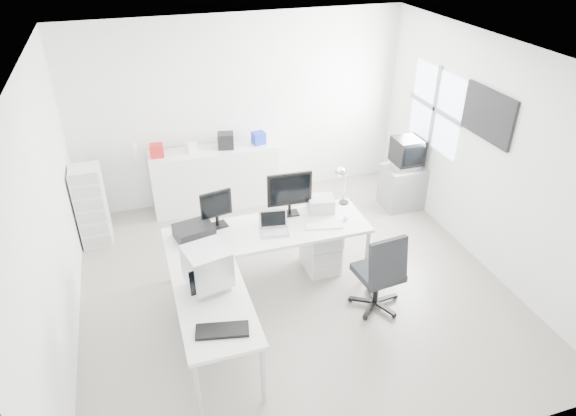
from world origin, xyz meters
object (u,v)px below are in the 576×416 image
object	(u,v)px
lcd_monitor_small	(216,209)
lcd_monitor_large	(290,194)
side_desk	(217,332)
sideboard	(215,178)
laptop	(274,226)
crt_tv	(407,153)
main_desk	(268,255)
crt_monitor	(208,269)
tv_cabinet	(403,186)
laser_printer	(321,204)
inkjet_printer	(194,232)
office_chair	(378,269)
drawer_pedestal	(320,248)
filing_cabinet	(91,206)

from	to	relation	value
lcd_monitor_small	lcd_monitor_large	distance (m)	0.90
side_desk	sideboard	world-z (taller)	sideboard
laptop	crt_tv	distance (m)	2.72
side_desk	lcd_monitor_large	world-z (taller)	lcd_monitor_large
main_desk	crt_monitor	world-z (taller)	crt_monitor
tv_cabinet	laptop	bearing A→B (deg)	-152.67
side_desk	laser_printer	distance (m)	2.13
inkjet_printer	side_desk	bearing A→B (deg)	-101.25
laser_printer	office_chair	bearing A→B (deg)	-63.86
inkjet_printer	lcd_monitor_small	distance (m)	0.37
inkjet_printer	laser_printer	world-z (taller)	laser_printer
lcd_monitor_small	main_desk	bearing A→B (deg)	-35.78
main_desk	crt_tv	world-z (taller)	crt_tv
laptop	sideboard	xyz separation A→B (m)	(-0.31, 2.13, -0.38)
inkjet_printer	tv_cabinet	world-z (taller)	inkjet_printer
drawer_pedestal	crt_monitor	bearing A→B (deg)	-149.86
side_desk	lcd_monitor_large	distance (m)	1.92
tv_cabinet	crt_monitor	bearing A→B (deg)	-148.92
inkjet_printer	lcd_monitor_small	world-z (taller)	lcd_monitor_small
main_desk	lcd_monitor_large	size ratio (longest dim) A/B	4.17
lcd_monitor_large	crt_monitor	size ratio (longest dim) A/B	1.25
crt_tv	inkjet_printer	bearing A→B (deg)	-162.44
main_desk	crt_monitor	bearing A→B (deg)	-135.00
lcd_monitor_large	sideboard	bearing A→B (deg)	111.92
crt_monitor	drawer_pedestal	bearing A→B (deg)	17.68
side_desk	laptop	xyz separation A→B (m)	(0.90, 1.00, 0.47)
inkjet_printer	sideboard	size ratio (longest dim) A/B	0.23
drawer_pedestal	inkjet_printer	distance (m)	1.64
inkjet_printer	office_chair	size ratio (longest dim) A/B	0.40
tv_cabinet	filing_cabinet	bearing A→B (deg)	174.53
lcd_monitor_small	crt_tv	size ratio (longest dim) A/B	0.95
lcd_monitor_small	laser_printer	world-z (taller)	lcd_monitor_small
lcd_monitor_small	laptop	xyz separation A→B (m)	(0.60, -0.35, -0.14)
sideboard	office_chair	bearing A→B (deg)	-65.53
laser_printer	office_chair	xyz separation A→B (m)	(0.30, -1.06, -0.31)
lcd_monitor_small	crt_tv	bearing A→B (deg)	5.27
crt_monitor	crt_tv	distance (m)	3.88
lcd_monitor_large	inkjet_printer	bearing A→B (deg)	-169.85
lcd_monitor_small	inkjet_printer	bearing A→B (deg)	-164.77
main_desk	sideboard	bearing A→B (deg)	97.30
office_chair	sideboard	bearing A→B (deg)	108.59
filing_cabinet	laser_printer	bearing A→B (deg)	-26.07
side_desk	tv_cabinet	distance (m)	4.01
inkjet_printer	filing_cabinet	xyz separation A→B (m)	(-1.18, 1.48, -0.27)
side_desk	lcd_monitor_small	bearing A→B (deg)	77.47
laser_printer	tv_cabinet	distance (m)	2.02
main_desk	tv_cabinet	bearing A→B (deg)	24.98
side_desk	crt_tv	xyz separation A→B (m)	(3.32, 2.25, 0.51)
office_chair	filing_cabinet	distance (m)	3.92
crt_tv	side_desk	bearing A→B (deg)	-145.86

